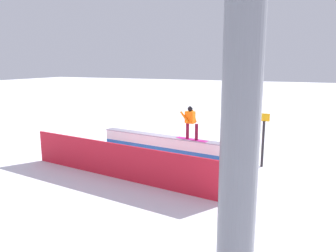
{
  "coord_description": "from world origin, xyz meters",
  "views": [
    {
      "loc": [
        -5.99,
        13.0,
        4.0
      ],
      "look_at": [
        -0.72,
        1.09,
        1.45
      ],
      "focal_mm": 34.68,
      "sensor_mm": 36.0,
      "label": 1
    }
  ],
  "objects": [
    {
      "name": "safety_fence",
      "position": [
        0.0,
        3.8,
        0.62
      ],
      "size": [
        8.03,
        1.09,
        1.25
      ],
      "primitive_type": "cube",
      "rotation": [
        0.0,
        0.0,
        -0.13
      ],
      "color": "red",
      "rests_on": "ground_plane"
    },
    {
      "name": "grind_box",
      "position": [
        0.0,
        0.0,
        0.34
      ],
      "size": [
        6.42,
        1.29,
        0.75
      ],
      "color": "white",
      "rests_on": "ground_plane"
    },
    {
      "name": "snowboarder",
      "position": [
        -1.37,
        0.17,
        1.53
      ],
      "size": [
        1.5,
        0.59,
        1.44
      ],
      "color": "#BD1D83",
      "rests_on": "grind_box"
    },
    {
      "name": "trail_marker",
      "position": [
        -4.43,
        0.41,
        1.12
      ],
      "size": [
        0.4,
        0.1,
        2.1
      ],
      "color": "#262628",
      "rests_on": "ground_plane"
    },
    {
      "name": "ground_plane",
      "position": [
        0.0,
        0.0,
        0.0
      ],
      "size": [
        120.0,
        120.0,
        0.0
      ],
      "primitive_type": "plane",
      "color": "white"
    }
  ]
}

